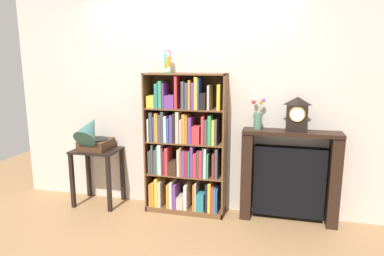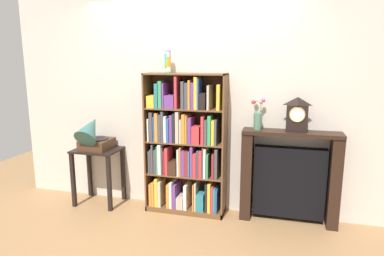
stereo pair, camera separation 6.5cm
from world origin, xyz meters
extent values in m
cube|color=#997047|center=(0.00, 0.00, -0.01)|extent=(7.64, 6.40, 0.02)
cube|color=beige|center=(0.03, 0.29, 1.30)|extent=(4.64, 0.08, 2.60)
cube|color=brown|center=(-0.46, 0.09, 0.83)|extent=(0.02, 0.31, 1.66)
cube|color=brown|center=(0.46, 0.09, 0.83)|extent=(0.02, 0.31, 1.66)
cube|color=#4C311C|center=(0.00, 0.24, 0.83)|extent=(0.94, 0.01, 1.66)
cube|color=brown|center=(0.00, 0.09, 1.65)|extent=(0.94, 0.31, 0.02)
cube|color=brown|center=(0.00, 0.09, 0.03)|extent=(0.94, 0.31, 0.06)
cube|color=orange|center=(-0.41, 0.05, 0.20)|extent=(0.03, 0.20, 0.28)
cube|color=orange|center=(-0.38, 0.08, 0.21)|extent=(0.03, 0.25, 0.30)
cube|color=gold|center=(-0.34, 0.08, 0.23)|extent=(0.04, 0.26, 0.35)
cube|color=#B2A893|center=(-0.30, 0.05, 0.22)|extent=(0.04, 0.21, 0.32)
cube|color=orange|center=(-0.19, 0.06, 0.21)|extent=(0.04, 0.22, 0.29)
cube|color=white|center=(-0.15, 0.07, 0.22)|extent=(0.03, 0.24, 0.32)
cube|color=#663884|center=(-0.11, 0.07, 0.20)|extent=(0.04, 0.24, 0.29)
cube|color=#B2A893|center=(-0.04, 0.07, 0.13)|extent=(0.09, 0.23, 0.14)
cube|color=white|center=(0.03, 0.08, 0.21)|extent=(0.04, 0.26, 0.30)
cube|color=orange|center=(0.12, 0.05, 0.22)|extent=(0.02, 0.20, 0.32)
cube|color=#B2A893|center=(0.15, 0.07, 0.23)|extent=(0.02, 0.24, 0.34)
cube|color=teal|center=(0.20, 0.06, 0.16)|extent=(0.09, 0.22, 0.21)
cube|color=black|center=(0.28, 0.08, 0.23)|extent=(0.03, 0.26, 0.34)
cube|color=gold|center=(0.31, 0.07, 0.23)|extent=(0.03, 0.25, 0.35)
cube|color=#C63338|center=(0.35, 0.08, 0.22)|extent=(0.03, 0.26, 0.31)
cube|color=teal|center=(0.37, 0.07, 0.21)|extent=(0.02, 0.24, 0.30)
cube|color=#2D519E|center=(0.40, 0.07, 0.20)|extent=(0.02, 0.23, 0.29)
cube|color=brown|center=(0.00, 0.09, 0.46)|extent=(0.91, 0.29, 0.02)
cube|color=#424247|center=(-0.42, 0.06, 0.61)|extent=(0.02, 0.22, 0.28)
cube|color=#424247|center=(-0.40, 0.06, 0.62)|extent=(0.02, 0.21, 0.30)
cube|color=#424247|center=(-0.38, 0.06, 0.65)|extent=(0.02, 0.21, 0.36)
cube|color=#424247|center=(-0.34, 0.06, 0.62)|extent=(0.03, 0.21, 0.29)
cube|color=#388E56|center=(-0.32, 0.06, 0.64)|extent=(0.02, 0.21, 0.34)
cube|color=white|center=(-0.29, 0.08, 0.65)|extent=(0.04, 0.26, 0.36)
cube|color=#424247|center=(-0.26, 0.05, 0.63)|extent=(0.02, 0.20, 0.32)
cube|color=maroon|center=(-0.23, 0.05, 0.62)|extent=(0.02, 0.20, 0.29)
cube|color=#C63338|center=(-0.20, 0.06, 0.64)|extent=(0.04, 0.23, 0.32)
cube|color=#382316|center=(-0.13, 0.04, 0.56)|extent=(0.10, 0.17, 0.16)
cube|color=white|center=(-0.06, 0.05, 0.63)|extent=(0.02, 0.21, 0.32)
cube|color=orange|center=(-0.03, 0.07, 0.65)|extent=(0.02, 0.23, 0.34)
cube|color=#663884|center=(0.00, 0.06, 0.63)|extent=(0.04, 0.23, 0.31)
cube|color=maroon|center=(0.04, 0.05, 0.63)|extent=(0.04, 0.21, 0.30)
cube|color=teal|center=(0.07, 0.07, 0.62)|extent=(0.02, 0.24, 0.30)
cube|color=#663884|center=(0.10, 0.07, 0.65)|extent=(0.03, 0.24, 0.36)
cube|color=#C63338|center=(0.14, 0.08, 0.61)|extent=(0.04, 0.25, 0.28)
cube|color=#424247|center=(0.17, 0.06, 0.63)|extent=(0.02, 0.23, 0.32)
cube|color=#C63338|center=(0.21, 0.07, 0.63)|extent=(0.04, 0.23, 0.32)
cube|color=#424247|center=(0.24, 0.07, 0.65)|extent=(0.02, 0.24, 0.36)
cube|color=white|center=(0.26, 0.07, 0.65)|extent=(0.02, 0.24, 0.35)
cube|color=#388E56|center=(0.29, 0.06, 0.62)|extent=(0.02, 0.21, 0.28)
cube|color=maroon|center=(0.35, 0.08, 0.62)|extent=(0.03, 0.26, 0.29)
cube|color=#424247|center=(0.39, 0.07, 0.65)|extent=(0.03, 0.24, 0.35)
cube|color=brown|center=(0.00, 0.09, 0.86)|extent=(0.91, 0.29, 0.02)
cube|color=white|center=(-0.42, 0.07, 1.00)|extent=(0.02, 0.25, 0.27)
cube|color=#424247|center=(-0.38, 0.07, 1.04)|extent=(0.04, 0.25, 0.34)
cube|color=#2D519E|center=(-0.35, 0.08, 1.02)|extent=(0.02, 0.26, 0.29)
cube|color=orange|center=(-0.32, 0.07, 1.04)|extent=(0.04, 0.24, 0.33)
cube|color=#424247|center=(-0.28, 0.08, 1.03)|extent=(0.04, 0.26, 0.32)
cube|color=#424247|center=(-0.24, 0.07, 1.05)|extent=(0.03, 0.24, 0.36)
cube|color=white|center=(-0.21, 0.05, 1.02)|extent=(0.03, 0.21, 0.30)
cube|color=#2D519E|center=(-0.18, 0.08, 1.01)|extent=(0.03, 0.25, 0.28)
cube|color=#663884|center=(-0.14, 0.08, 1.03)|extent=(0.03, 0.25, 0.32)
cube|color=black|center=(-0.11, 0.06, 1.04)|extent=(0.03, 0.21, 0.34)
cube|color=#B2A893|center=(-0.07, 0.08, 1.05)|extent=(0.04, 0.26, 0.36)
cube|color=#B2A893|center=(-0.03, 0.08, 1.01)|extent=(0.02, 0.26, 0.27)
cube|color=orange|center=(0.01, 0.06, 1.04)|extent=(0.04, 0.22, 0.34)
cube|color=orange|center=(0.04, 0.05, 1.03)|extent=(0.02, 0.20, 0.33)
cube|color=#663884|center=(0.08, 0.08, 1.02)|extent=(0.04, 0.25, 0.30)
cube|color=#C63338|center=(0.15, 0.05, 0.97)|extent=(0.09, 0.20, 0.20)
cube|color=#C63338|center=(0.23, 0.07, 1.03)|extent=(0.03, 0.23, 0.32)
cube|color=#424247|center=(0.27, 0.07, 1.01)|extent=(0.03, 0.25, 0.28)
cube|color=#388E56|center=(0.31, 0.06, 1.03)|extent=(0.04, 0.22, 0.33)
cube|color=gold|center=(0.35, 0.05, 1.01)|extent=(0.03, 0.21, 0.28)
cube|color=#424247|center=(0.38, 0.07, 1.01)|extent=(0.02, 0.25, 0.29)
cube|color=brown|center=(0.00, 0.09, 1.26)|extent=(0.91, 0.29, 0.02)
cube|color=gold|center=(-0.38, 0.06, 1.33)|extent=(0.09, 0.22, 0.14)
cube|color=teal|center=(-0.31, 0.07, 1.40)|extent=(0.04, 0.24, 0.28)
cube|color=#388E56|center=(-0.27, 0.08, 1.42)|extent=(0.04, 0.25, 0.31)
cube|color=#663884|center=(-0.23, 0.08, 1.41)|extent=(0.02, 0.26, 0.29)
cube|color=#663884|center=(-0.16, 0.04, 1.34)|extent=(0.11, 0.18, 0.15)
cube|color=#C63338|center=(-0.08, 0.07, 1.45)|extent=(0.03, 0.25, 0.36)
cube|color=#424247|center=(0.00, 0.08, 1.42)|extent=(0.04, 0.25, 0.31)
cube|color=#424247|center=(0.04, 0.07, 1.41)|extent=(0.04, 0.23, 0.29)
cube|color=orange|center=(0.08, 0.05, 1.43)|extent=(0.02, 0.21, 0.32)
cube|color=#663884|center=(0.11, 0.08, 1.41)|extent=(0.03, 0.26, 0.30)
cube|color=gold|center=(0.15, 0.06, 1.44)|extent=(0.04, 0.22, 0.36)
cube|color=#2D519E|center=(0.18, 0.06, 1.44)|extent=(0.02, 0.23, 0.35)
cube|color=black|center=(0.23, 0.07, 1.36)|extent=(0.07, 0.23, 0.18)
cube|color=#B2A893|center=(0.29, 0.08, 1.40)|extent=(0.02, 0.26, 0.27)
cube|color=gold|center=(0.40, 0.08, 1.41)|extent=(0.03, 0.26, 0.28)
cylinder|color=green|center=(-0.21, 0.11, 1.71)|extent=(0.07, 0.07, 0.10)
cylinder|color=white|center=(-0.21, 0.11, 1.73)|extent=(0.07, 0.07, 0.10)
cylinder|color=purple|center=(-0.21, 0.11, 1.74)|extent=(0.07, 0.07, 0.10)
cylinder|color=green|center=(-0.22, 0.11, 1.76)|extent=(0.07, 0.07, 0.10)
cylinder|color=orange|center=(-0.21, 0.11, 1.78)|extent=(0.07, 0.07, 0.10)
cylinder|color=orange|center=(-0.21, 0.11, 1.80)|extent=(0.07, 0.07, 0.10)
cylinder|color=orange|center=(-0.22, 0.11, 1.81)|extent=(0.07, 0.07, 0.10)
cylinder|color=#28B2B7|center=(-0.22, 0.11, 1.83)|extent=(0.07, 0.07, 0.10)
cylinder|color=white|center=(-0.22, 0.11, 1.85)|extent=(0.07, 0.07, 0.10)
cylinder|color=pink|center=(-0.21, 0.11, 1.86)|extent=(0.07, 0.07, 0.10)
cube|color=black|center=(-1.14, 0.03, 0.70)|extent=(0.56, 0.43, 0.02)
cube|color=black|center=(-1.38, -0.15, 0.35)|extent=(0.04, 0.04, 0.69)
cube|color=black|center=(-0.89, -0.15, 0.35)|extent=(0.04, 0.04, 0.69)
cube|color=black|center=(-1.38, 0.21, 0.35)|extent=(0.04, 0.04, 0.69)
cube|color=black|center=(-0.89, 0.21, 0.35)|extent=(0.04, 0.04, 0.69)
cube|color=#472D1C|center=(-1.14, 0.03, 0.78)|extent=(0.34, 0.36, 0.13)
cylinder|color=black|center=(-1.14, 0.03, 0.85)|extent=(0.29, 0.29, 0.01)
cylinder|color=#2D605B|center=(-1.14, -0.02, 0.87)|extent=(0.03, 0.03, 0.06)
cone|color=#2D605B|center=(-1.14, -0.10, 1.00)|extent=(0.27, 0.42, 0.41)
cube|color=black|center=(1.19, 0.12, 1.03)|extent=(1.06, 0.26, 0.04)
cube|color=black|center=(0.72, 0.12, 0.50)|extent=(0.12, 0.23, 1.01)
cube|color=black|center=(1.66, 0.12, 0.50)|extent=(0.12, 0.23, 1.01)
cube|color=black|center=(1.19, 0.16, 0.45)|extent=(0.78, 0.13, 0.81)
cube|color=black|center=(1.23, 0.12, 1.19)|extent=(0.22, 0.12, 0.29)
pyramid|color=black|center=(1.23, 0.12, 1.38)|extent=(0.22, 0.12, 0.09)
cylinder|color=silver|center=(1.23, 0.06, 1.24)|extent=(0.15, 0.01, 0.15)
torus|color=#B79347|center=(1.23, 0.05, 1.24)|extent=(0.16, 0.01, 0.16)
cylinder|color=#4C7A60|center=(0.82, 0.12, 1.14)|extent=(0.09, 0.09, 0.18)
cylinder|color=#4C753D|center=(0.83, 0.13, 1.21)|extent=(0.03, 0.05, 0.29)
sphere|color=orange|center=(0.85, 0.15, 1.35)|extent=(0.04, 0.04, 0.04)
cylinder|color=#4C753D|center=(0.80, 0.14, 1.22)|extent=(0.04, 0.08, 0.31)
sphere|color=silver|center=(0.79, 0.18, 1.37)|extent=(0.05, 0.05, 0.05)
cylinder|color=#4C753D|center=(0.84, 0.13, 1.22)|extent=(0.07, 0.05, 0.31)
sphere|color=#B24CB7|center=(0.87, 0.15, 1.37)|extent=(0.05, 0.05, 0.05)
cylinder|color=#4C753D|center=(0.80, 0.11, 1.21)|extent=(0.06, 0.01, 0.29)
sphere|color=red|center=(0.77, 0.11, 1.35)|extent=(0.05, 0.05, 0.05)
camera|label=1|loc=(1.00, -3.61, 1.79)|focal=31.43mm
camera|label=2|loc=(1.06, -3.60, 1.79)|focal=31.43mm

